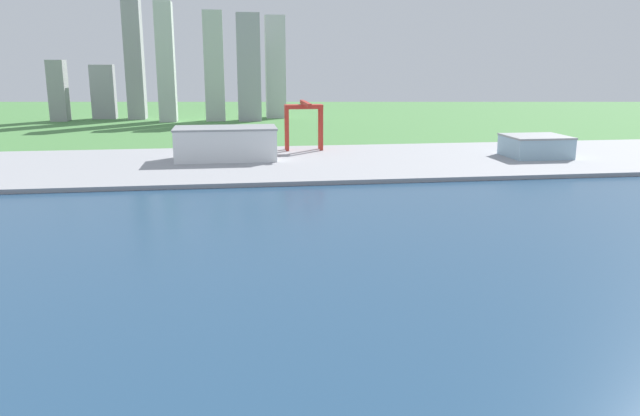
{
  "coord_description": "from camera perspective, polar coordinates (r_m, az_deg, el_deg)",
  "views": [
    {
      "loc": [
        -11.49,
        100.02,
        64.15
      ],
      "look_at": [
        11.06,
        255.09,
        27.17
      ],
      "focal_mm": 35.12,
      "sensor_mm": 36.0,
      "label": 1
    }
  ],
  "objects": [
    {
      "name": "port_crane_red",
      "position": [
        440.28,
        -1.47,
        8.55
      ],
      "size": [
        26.41,
        46.19,
        34.51
      ],
      "color": "#B72D23",
      "rests_on": "industrial_pier"
    },
    {
      "name": "industrial_pier",
      "position": [
        395.19,
        -6.52,
        4.03
      ],
      "size": [
        840.0,
        140.0,
        2.5
      ],
      "primitive_type": "cube",
      "color": "#97999D",
      "rests_on": "ground"
    },
    {
      "name": "warehouse_annex",
      "position": [
        436.08,
        19.05,
        5.36
      ],
      "size": [
        38.58,
        34.59,
        14.0
      ],
      "color": "#99BCD1",
      "rests_on": "industrial_pier"
    },
    {
      "name": "warehouse_main",
      "position": [
        404.56,
        -8.59,
        5.85
      ],
      "size": [
        64.43,
        32.59,
        20.72
      ],
      "color": "white",
      "rests_on": "industrial_pier"
    },
    {
      "name": "water_bay",
      "position": [
        154.38,
        -3.32,
        -11.27
      ],
      "size": [
        840.0,
        360.0,
        0.15
      ],
      "primitive_type": "cube",
      "color": "navy",
      "rests_on": "ground"
    },
    {
      "name": "ground_plane",
      "position": [
        210.34,
        -4.76,
        -4.53
      ],
      "size": [
        2400.0,
        2400.0,
        0.0
      ],
      "primitive_type": "plane",
      "color": "#498142"
    },
    {
      "name": "distant_skyline",
      "position": [
        717.27,
        -12.35,
        12.53
      ],
      "size": [
        255.62,
        65.98,
        153.79
      ],
      "color": "#99999C",
      "rests_on": "ground"
    }
  ]
}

